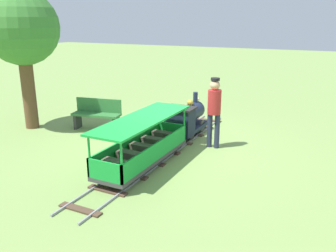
# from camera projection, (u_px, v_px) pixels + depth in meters

# --- Properties ---
(ground_plane) EXTENTS (60.00, 60.00, 0.00)m
(ground_plane) POSITION_uv_depth(u_px,v_px,m) (171.00, 147.00, 8.22)
(ground_plane) COLOR #75934C
(track) EXTENTS (0.76, 6.40, 0.04)m
(track) POSITION_uv_depth(u_px,v_px,m) (164.00, 151.00, 7.91)
(track) COLOR gray
(track) RESTS_ON ground_plane
(locomotive) EXTENTS (0.72, 1.45, 1.00)m
(locomotive) POSITION_uv_depth(u_px,v_px,m) (186.00, 118.00, 8.81)
(locomotive) COLOR #192338
(locomotive) RESTS_ON ground_plane
(passenger_car) EXTENTS (0.82, 2.70, 0.97)m
(passenger_car) POSITION_uv_depth(u_px,v_px,m) (143.00, 146.00, 7.03)
(passenger_car) COLOR #3F3F3F
(passenger_car) RESTS_ON ground_plane
(conductor_person) EXTENTS (0.30, 0.30, 1.62)m
(conductor_person) POSITION_uv_depth(u_px,v_px,m) (214.00, 107.00, 7.93)
(conductor_person) COLOR #282D47
(conductor_person) RESTS_ON ground_plane
(park_bench) EXTENTS (1.35, 0.64, 0.82)m
(park_bench) POSITION_uv_depth(u_px,v_px,m) (97.00, 114.00, 9.44)
(park_bench) COLOR #2D6B33
(park_bench) RESTS_ON ground_plane
(oak_tree_near) EXTENTS (1.91, 1.91, 3.61)m
(oak_tree_near) POSITION_uv_depth(u_px,v_px,m) (22.00, 30.00, 8.96)
(oak_tree_near) COLOR brown
(oak_tree_near) RESTS_ON ground_plane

